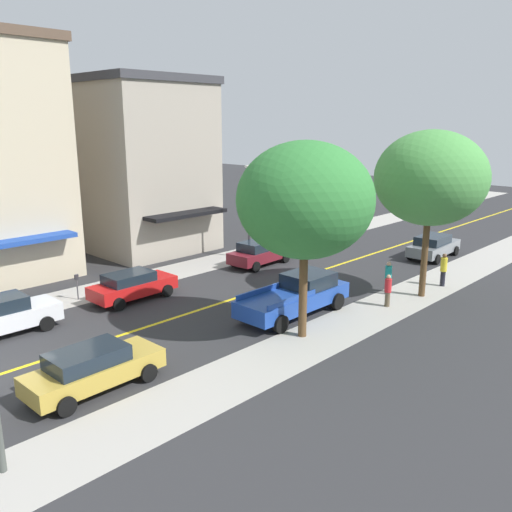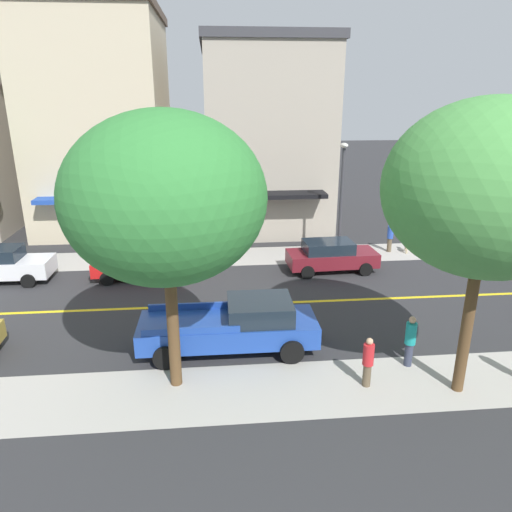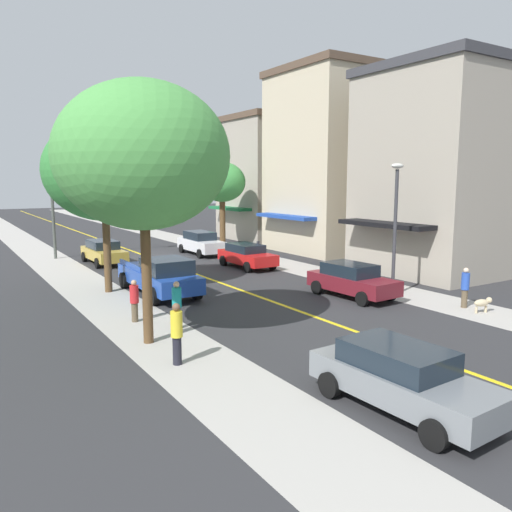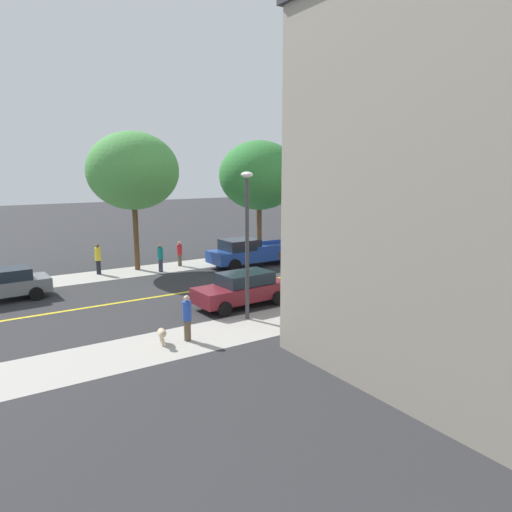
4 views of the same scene
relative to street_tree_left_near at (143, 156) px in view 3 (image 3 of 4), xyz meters
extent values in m
plane|color=#2D2D30|center=(-6.65, -18.25, -6.05)|extent=(140.00, 140.00, 0.00)
cube|color=#ADA8A0|center=(-12.83, -18.25, -6.04)|extent=(2.92, 126.00, 0.01)
cube|color=#ADA8A0|center=(-0.47, -18.25, -6.04)|extent=(2.92, 126.00, 0.01)
cube|color=yellow|center=(-6.65, -18.25, -6.05)|extent=(0.20, 126.00, 0.00)
cube|color=#A39989|center=(-21.14, -23.30, -0.82)|extent=(8.97, 7.38, 10.46)
cube|color=brown|center=(-21.14, -23.30, 4.66)|extent=(9.27, 7.68, 0.50)
cube|color=#196638|center=(-16.04, -23.30, -3.20)|extent=(1.22, 5.61, 0.24)
cube|color=beige|center=(-21.14, -13.96, 0.37)|extent=(10.41, 7.79, 12.84)
cube|color=brown|center=(-21.14, -13.96, 7.04)|extent=(10.71, 8.09, 0.50)
cube|color=#1E429E|center=(-15.38, -13.96, -3.32)|extent=(1.11, 5.92, 0.24)
cube|color=#A39989|center=(-21.14, -3.62, -0.50)|extent=(11.83, 7.57, 11.10)
cube|color=#38383D|center=(-21.14, -3.62, 5.31)|extent=(12.13, 7.87, 0.50)
cube|color=black|center=(-14.52, -3.62, -3.07)|extent=(1.40, 5.75, 0.24)
cylinder|color=brown|center=(0.00, 0.00, -4.05)|extent=(0.33, 0.33, 4.00)
ellipsoid|color=#4C9947|center=(0.00, 0.00, 0.01)|extent=(5.48, 5.48, 4.66)
cylinder|color=brown|center=(-1.10, -8.39, -4.20)|extent=(0.35, 0.35, 3.69)
ellipsoid|color=#337F38|center=(-1.10, -8.39, -0.30)|extent=(5.49, 5.49, 4.66)
cylinder|color=brown|center=(-13.64, -20.10, -4.16)|extent=(0.46, 0.46, 3.78)
ellipsoid|color=#3D8E42|center=(-13.64, -20.10, -0.89)|extent=(3.70, 3.70, 3.14)
cylinder|color=red|center=(-11.82, -20.82, -5.77)|extent=(0.24, 0.24, 0.57)
sphere|color=#232328|center=(-11.82, -20.82, -5.41)|extent=(0.22, 0.22, 0.22)
cylinder|color=#232328|center=(-11.99, -20.82, -5.74)|extent=(0.10, 0.10, 0.10)
cylinder|color=#232328|center=(-11.65, -20.82, -5.74)|extent=(0.10, 0.10, 0.10)
cylinder|color=#4C4C51|center=(-12.25, -12.58, -5.52)|extent=(0.07, 0.07, 1.05)
cube|color=#2D2D33|center=(-12.25, -12.58, -4.86)|extent=(0.12, 0.18, 0.26)
cylinder|color=#474C47|center=(-1.01, -20.71, -3.05)|extent=(0.20, 0.20, 6.00)
cylinder|color=#474C47|center=(-3.46, -20.71, -0.38)|extent=(4.89, 0.14, 0.14)
cube|color=black|center=(-5.51, -20.71, -0.88)|extent=(0.26, 0.32, 0.90)
sphere|color=red|center=(-5.51, -20.71, -0.58)|extent=(0.20, 0.20, 0.20)
sphere|color=yellow|center=(-5.51, -20.71, -0.88)|extent=(0.20, 0.20, 0.20)
sphere|color=green|center=(-5.51, -20.71, -1.18)|extent=(0.20, 0.20, 0.20)
cylinder|color=#38383D|center=(-11.98, -0.53, -3.15)|extent=(0.16, 0.16, 5.79)
ellipsoid|color=silver|center=(-11.98, -0.53, -0.11)|extent=(0.70, 0.36, 0.24)
cube|color=red|center=(-10.22, -10.63, -5.41)|extent=(1.80, 4.37, 0.64)
cube|color=#19232D|center=(-10.22, -10.85, -4.85)|extent=(1.57, 2.37, 0.48)
cylinder|color=black|center=(-11.11, -9.21, -5.73)|extent=(0.23, 0.64, 0.64)
cylinder|color=black|center=(-9.38, -9.18, -5.73)|extent=(0.23, 0.64, 0.64)
cylinder|color=black|center=(-11.07, -12.08, -5.73)|extent=(0.23, 0.64, 0.64)
cylinder|color=black|center=(-9.33, -12.05, -5.73)|extent=(0.23, 0.64, 0.64)
cube|color=maroon|center=(-10.22, -1.31, -5.39)|extent=(1.95, 4.44, 0.67)
cube|color=#19232D|center=(-10.21, -1.53, -4.78)|extent=(1.65, 2.43, 0.55)
cylinder|color=black|center=(-11.16, 0.08, -5.73)|extent=(0.25, 0.65, 0.64)
cylinder|color=black|center=(-9.42, 0.17, -5.73)|extent=(0.25, 0.65, 0.64)
cylinder|color=black|center=(-11.03, -2.79, -5.73)|extent=(0.25, 0.65, 0.64)
cylinder|color=black|center=(-9.28, -2.71, -5.73)|extent=(0.25, 0.65, 0.64)
cube|color=slate|center=(-3.25, 7.92, -5.40)|extent=(2.01, 4.65, 0.66)
cube|color=#19232D|center=(-3.24, 7.69, -4.80)|extent=(1.69, 2.54, 0.53)
cylinder|color=black|center=(-4.22, 9.38, -5.73)|extent=(0.25, 0.65, 0.64)
cylinder|color=black|center=(-2.42, 9.47, -5.73)|extent=(0.25, 0.65, 0.64)
cylinder|color=black|center=(-4.08, 6.37, -5.73)|extent=(0.25, 0.65, 0.64)
cylinder|color=black|center=(-2.28, 6.45, -5.73)|extent=(0.25, 0.65, 0.64)
cube|color=silver|center=(-10.28, -17.12, -5.35)|extent=(1.77, 4.79, 0.76)
cube|color=#19232D|center=(-10.28, -17.36, -4.68)|extent=(1.54, 2.60, 0.57)
cylinder|color=black|center=(-11.11, -15.53, -5.73)|extent=(0.23, 0.64, 0.64)
cylinder|color=black|center=(-9.41, -15.56, -5.73)|extent=(0.23, 0.64, 0.64)
cylinder|color=black|center=(-11.16, -18.68, -5.73)|extent=(0.23, 0.64, 0.64)
cylinder|color=black|center=(-9.45, -18.70, -5.73)|extent=(0.23, 0.64, 0.64)
cube|color=#B29338|center=(-3.23, -16.77, -5.40)|extent=(1.81, 4.66, 0.65)
cube|color=#19232D|center=(-3.22, -17.00, -4.81)|extent=(1.57, 2.53, 0.52)
cylinder|color=black|center=(-4.12, -15.26, -5.73)|extent=(0.23, 0.64, 0.64)
cylinder|color=black|center=(-2.39, -15.22, -5.73)|extent=(0.23, 0.64, 0.64)
cylinder|color=black|center=(-4.06, -18.31, -5.73)|extent=(0.23, 0.64, 0.64)
cylinder|color=black|center=(-2.34, -18.28, -5.73)|extent=(0.23, 0.64, 0.64)
cube|color=#1E429E|center=(-2.98, -6.72, -5.28)|extent=(2.06, 6.02, 0.74)
cube|color=#19232D|center=(-2.98, -5.64, -4.57)|extent=(1.87, 2.17, 0.67)
cube|color=#1E429E|center=(-3.92, -7.92, -4.79)|extent=(0.12, 3.12, 0.24)
cube|color=#1E429E|center=(-2.06, -7.93, -4.79)|extent=(0.12, 3.12, 0.24)
cylinder|color=black|center=(-3.98, -4.68, -5.65)|extent=(0.28, 0.80, 0.80)
cylinder|color=black|center=(-1.96, -4.69, -5.65)|extent=(0.28, 0.80, 0.80)
cylinder|color=black|center=(-4.01, -8.76, -5.65)|extent=(0.28, 0.80, 0.80)
cylinder|color=black|center=(-1.98, -8.77, -5.65)|extent=(0.28, 0.80, 0.80)
cylinder|color=black|center=(0.00, 2.37, -5.63)|extent=(0.26, 0.26, 0.83)
cylinder|color=yellow|center=(0.00, 2.37, -4.84)|extent=(0.35, 0.35, 0.76)
sphere|color=brown|center=(0.00, 2.37, -4.34)|extent=(0.24, 0.24, 0.24)
cylinder|color=brown|center=(-0.44, -2.66, -5.68)|extent=(0.25, 0.25, 0.73)
cylinder|color=red|center=(-0.44, -2.66, -4.98)|extent=(0.33, 0.33, 0.67)
sphere|color=tan|center=(-0.44, -2.66, -4.54)|extent=(0.21, 0.21, 0.21)
cylinder|color=brown|center=(-12.88, 2.61, -5.66)|extent=(0.25, 0.25, 0.78)
cylinder|color=#284CB2|center=(-12.88, 2.61, -4.92)|extent=(0.33, 0.33, 0.71)
sphere|color=beige|center=(-12.88, 2.61, -4.46)|extent=(0.22, 0.22, 0.22)
cylinder|color=#33384C|center=(-1.43, -0.96, -5.65)|extent=(0.26, 0.26, 0.79)
cylinder|color=teal|center=(-1.43, -0.96, -4.89)|extent=(0.34, 0.34, 0.72)
sphere|color=tan|center=(-1.43, -0.96, -4.42)|extent=(0.22, 0.22, 0.22)
ellipsoid|color=#C6B28C|center=(-12.70, 3.53, -5.63)|extent=(0.73, 0.46, 0.30)
sphere|color=#C6B28C|center=(-13.06, 3.62, -5.54)|extent=(0.24, 0.24, 0.24)
cylinder|color=#C6B28C|center=(-12.93, 3.59, -5.91)|extent=(0.10, 0.10, 0.27)
cylinder|color=#C6B28C|center=(-12.47, 3.47, -5.91)|extent=(0.10, 0.10, 0.27)
camera|label=1|loc=(12.04, -24.84, 2.76)|focal=37.54mm
camera|label=2|loc=(11.62, -7.15, 2.37)|focal=33.54mm
camera|label=3|loc=(5.57, 15.55, -0.73)|focal=35.59mm
camera|label=4|loc=(-27.63, 9.34, 0.08)|focal=32.48mm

